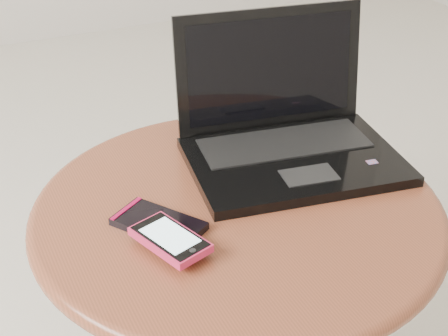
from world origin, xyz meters
name	(u,v)px	position (x,y,z in m)	size (l,w,h in m)	color
table	(237,259)	(0.01, -0.11, 0.37)	(0.59, 0.59, 0.47)	brown
laptop	(287,134)	(0.14, -0.02, 0.51)	(0.35, 0.29, 0.21)	black
phone_black	(159,224)	(-0.11, -0.12, 0.47)	(0.12, 0.14, 0.01)	black
phone_pink	(170,239)	(-0.11, -0.17, 0.48)	(0.09, 0.12, 0.01)	#D32653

